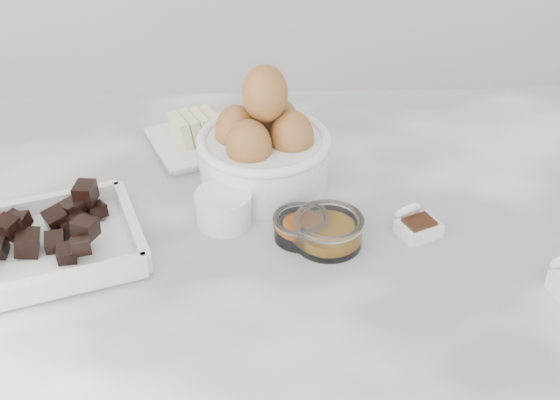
# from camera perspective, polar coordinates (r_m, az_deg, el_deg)

# --- Properties ---
(marble_slab) EXTENTS (1.20, 0.80, 0.04)m
(marble_slab) POSITION_cam_1_polar(r_m,az_deg,el_deg) (0.96, -1.12, -3.99)
(marble_slab) COLOR white
(marble_slab) RESTS_ON cabinet
(chocolate_dish) EXTENTS (0.27, 0.23, 0.06)m
(chocolate_dish) POSITION_cam_1_polar(r_m,az_deg,el_deg) (0.95, -17.05, -2.93)
(chocolate_dish) COLOR white
(chocolate_dish) RESTS_ON marble_slab
(butter_plate) EXTENTS (0.17, 0.17, 0.06)m
(butter_plate) POSITION_cam_1_polar(r_m,az_deg,el_deg) (1.13, -6.02, 4.66)
(butter_plate) COLOR white
(butter_plate) RESTS_ON marble_slab
(sugar_ramekin) EXTENTS (0.07, 0.07, 0.04)m
(sugar_ramekin) POSITION_cam_1_polar(r_m,az_deg,el_deg) (0.97, -4.14, -0.49)
(sugar_ramekin) COLOR white
(sugar_ramekin) RESTS_ON marble_slab
(egg_bowl) EXTENTS (0.18, 0.18, 0.17)m
(egg_bowl) POSITION_cam_1_polar(r_m,az_deg,el_deg) (1.03, -1.18, 3.90)
(egg_bowl) COLOR white
(egg_bowl) RESTS_ON marble_slab
(honey_bowl) EXTENTS (0.09, 0.09, 0.04)m
(honey_bowl) POSITION_cam_1_polar(r_m,az_deg,el_deg) (0.94, 3.57, -2.22)
(honey_bowl) COLOR white
(honey_bowl) RESTS_ON marble_slab
(zest_bowl) EXTENTS (0.07, 0.07, 0.03)m
(zest_bowl) POSITION_cam_1_polar(r_m,az_deg,el_deg) (0.95, 1.54, -1.92)
(zest_bowl) COLOR white
(zest_bowl) RESTS_ON marble_slab
(vanilla_spoon) EXTENTS (0.06, 0.07, 0.04)m
(vanilla_spoon) POSITION_cam_1_polar(r_m,az_deg,el_deg) (0.97, 9.92, -1.73)
(vanilla_spoon) COLOR white
(vanilla_spoon) RESTS_ON marble_slab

